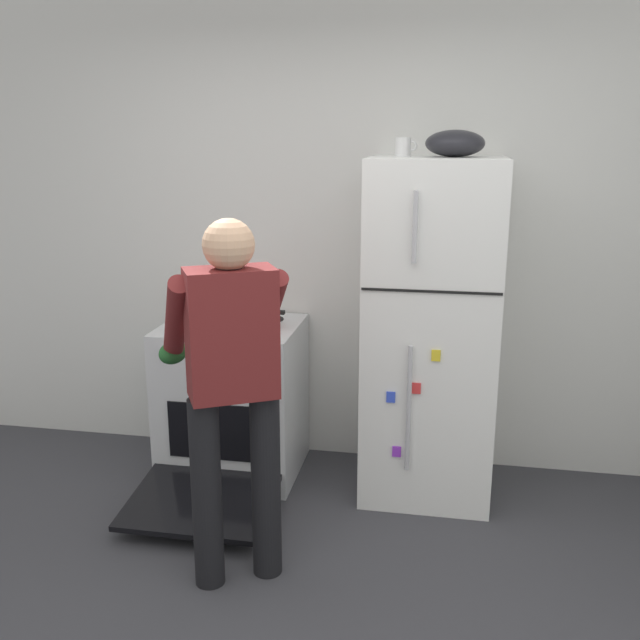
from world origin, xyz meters
TOP-DOWN VIEW (x-y plane):
  - kitchen_wall_back at (0.00, 1.95)m, footprint 6.00×0.10m
  - refrigerator at (0.54, 1.57)m, footprint 0.68×0.72m
  - stove_range at (-0.57, 1.55)m, footprint 0.76×1.20m
  - person_cook at (-0.26, 0.59)m, footprint 0.65×0.70m
  - red_pot at (-0.41, 1.52)m, footprint 0.32×0.22m
  - coffee_mug at (0.36, 1.62)m, footprint 0.11×0.08m
  - pepper_mill at (-0.87, 1.77)m, footprint 0.05×0.05m
  - mixing_bowl at (0.62, 1.57)m, footprint 0.29×0.29m

SIDE VIEW (x-z plane):
  - stove_range at x=-0.57m, z-range -0.01..0.88m
  - refrigerator at x=0.54m, z-range 0.00..1.81m
  - red_pot at x=-0.41m, z-range 0.89..1.00m
  - person_cook at x=-0.26m, z-range 0.16..1.76m
  - pepper_mill at x=-0.87m, z-range 0.89..1.09m
  - kitchen_wall_back at x=0.00m, z-range 0.00..2.70m
  - coffee_mug at x=0.36m, z-range 1.81..1.90m
  - mixing_bowl at x=0.62m, z-range 1.81..1.94m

